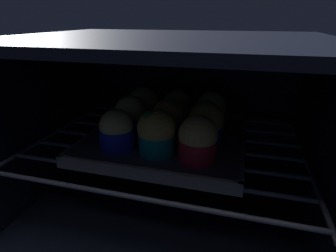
# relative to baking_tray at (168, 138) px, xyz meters

# --- Properties ---
(oven_cavity) EXTENTS (0.59, 0.47, 0.37)m
(oven_cavity) POSITION_rel_baking_tray_xyz_m (0.00, 0.04, 0.02)
(oven_cavity) COLOR black
(oven_cavity) RESTS_ON ground
(oven_rack) EXTENTS (0.55, 0.42, 0.01)m
(oven_rack) POSITION_rel_baking_tray_xyz_m (0.00, -0.01, -0.01)
(oven_rack) COLOR #444756
(oven_rack) RESTS_ON oven_cavity
(baking_tray) EXTENTS (0.32, 0.32, 0.02)m
(baking_tray) POSITION_rel_baking_tray_xyz_m (0.00, 0.00, 0.00)
(baking_tray) COLOR #4C4C51
(baking_tray) RESTS_ON oven_rack
(muffin_row0_col0) EXTENTS (0.07, 0.07, 0.08)m
(muffin_row0_col0) POSITION_rel_baking_tray_xyz_m (-0.08, -0.08, 0.04)
(muffin_row0_col0) COLOR #1928B7
(muffin_row0_col0) RESTS_ON baking_tray
(muffin_row0_col1) EXTENTS (0.07, 0.07, 0.09)m
(muffin_row0_col1) POSITION_rel_baking_tray_xyz_m (0.00, -0.08, 0.05)
(muffin_row0_col1) COLOR #0C8C84
(muffin_row0_col1) RESTS_ON baking_tray
(muffin_row0_col2) EXTENTS (0.07, 0.07, 0.08)m
(muffin_row0_col2) POSITION_rel_baking_tray_xyz_m (0.08, -0.08, 0.04)
(muffin_row0_col2) COLOR red
(muffin_row0_col2) RESTS_ON baking_tray
(muffin_row1_col0) EXTENTS (0.07, 0.07, 0.08)m
(muffin_row1_col0) POSITION_rel_baking_tray_xyz_m (-0.08, -0.00, 0.04)
(muffin_row1_col0) COLOR #1928B7
(muffin_row1_col0) RESTS_ON baking_tray
(muffin_row1_col1) EXTENTS (0.07, 0.07, 0.09)m
(muffin_row1_col1) POSITION_rel_baking_tray_xyz_m (-0.00, 0.00, 0.04)
(muffin_row1_col1) COLOR #1928B7
(muffin_row1_col1) RESTS_ON baking_tray
(muffin_row1_col2) EXTENTS (0.07, 0.07, 0.09)m
(muffin_row1_col2) POSITION_rel_baking_tray_xyz_m (0.08, -0.00, 0.04)
(muffin_row1_col2) COLOR #1928B7
(muffin_row1_col2) RESTS_ON baking_tray
(muffin_row2_col0) EXTENTS (0.07, 0.07, 0.08)m
(muffin_row2_col0) POSITION_rel_baking_tray_xyz_m (-0.08, 0.08, 0.04)
(muffin_row2_col0) COLOR #1928B7
(muffin_row2_col0) RESTS_ON baking_tray
(muffin_row2_col1) EXTENTS (0.07, 0.07, 0.08)m
(muffin_row2_col1) POSITION_rel_baking_tray_xyz_m (-0.00, 0.08, 0.04)
(muffin_row2_col1) COLOR silver
(muffin_row2_col1) RESTS_ON baking_tray
(muffin_row2_col2) EXTENTS (0.07, 0.07, 0.08)m
(muffin_row2_col2) POSITION_rel_baking_tray_xyz_m (0.08, 0.08, 0.04)
(muffin_row2_col2) COLOR #7A238C
(muffin_row2_col2) RESTS_ON baking_tray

